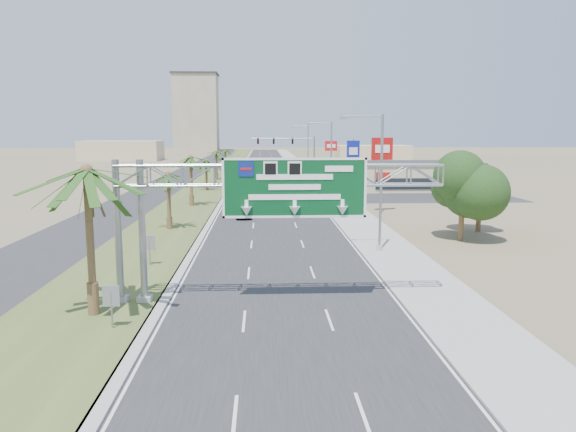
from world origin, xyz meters
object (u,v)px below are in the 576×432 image
(sign_gantry, at_px, (263,186))
(car_left_lane, at_px, (243,211))
(pole_sign_red_near, at_px, (382,153))
(signal_mast, at_px, (302,156))
(store_building, at_px, (415,177))
(pole_sign_blue, at_px, (353,153))
(car_far, at_px, (259,178))
(pole_sign_red_far, at_px, (331,149))
(car_right_lane, at_px, (300,190))
(car_mid_lane, at_px, (283,193))
(palm_near, at_px, (86,172))

(sign_gantry, bearing_deg, car_left_lane, 94.10)
(pole_sign_red_near, bearing_deg, signal_mast, 102.50)
(store_building, xyz_separation_m, car_left_lane, (-25.14, -27.13, -1.30))
(car_left_lane, relative_size, pole_sign_blue, 0.53)
(car_far, relative_size, pole_sign_red_near, 0.60)
(signal_mast, xyz_separation_m, pole_sign_red_far, (6.19, 11.95, 0.89))
(store_building, relative_size, car_far, 3.57)
(signal_mast, bearing_deg, store_building, -19.54)
(car_left_lane, height_order, car_right_lane, car_right_lane)
(car_mid_lane, bearing_deg, car_far, 100.34)
(pole_sign_red_far, bearing_deg, store_building, -59.32)
(store_building, height_order, car_mid_lane, store_building)
(signal_mast, relative_size, pole_sign_blue, 1.33)
(store_building, height_order, pole_sign_red_far, pole_sign_red_far)
(car_left_lane, height_order, car_mid_lane, car_mid_lane)
(sign_gantry, xyz_separation_m, pole_sign_red_near, (12.87, 32.14, 0.46))
(car_left_lane, height_order, car_far, car_far)
(signal_mast, bearing_deg, car_left_lane, -104.10)
(sign_gantry, distance_m, pole_sign_blue, 53.94)
(palm_near, xyz_separation_m, car_far, (7.44, 72.60, -6.20))
(store_building, height_order, car_far, store_building)
(pole_sign_red_near, xyz_separation_m, pole_sign_blue, (0.13, 20.20, -0.80))
(sign_gantry, xyz_separation_m, signal_mast, (6.23, 62.05, -1.21))
(pole_sign_red_near, distance_m, pole_sign_red_far, 41.86)
(palm_near, bearing_deg, pole_sign_blue, 68.73)
(car_right_lane, distance_m, car_far, 22.20)
(store_building, distance_m, car_far, 27.91)
(signal_mast, distance_m, car_far, 11.81)
(palm_near, distance_m, pole_sign_red_near, 40.03)
(signal_mast, relative_size, car_mid_lane, 2.09)
(car_right_lane, bearing_deg, palm_near, -110.14)
(pole_sign_red_far, bearing_deg, car_mid_lane, -108.72)
(car_right_lane, bearing_deg, car_mid_lane, -125.75)
(palm_near, relative_size, signal_mast, 0.81)
(signal_mast, height_order, pole_sign_red_near, pole_sign_red_near)
(sign_gantry, bearing_deg, signal_mast, 84.26)
(car_left_lane, xyz_separation_m, pole_sign_red_far, (14.51, 45.05, 5.04))
(store_building, xyz_separation_m, pole_sign_red_near, (-10.20, -23.93, 4.51))
(palm_near, height_order, pole_sign_red_far, palm_near)
(car_far, height_order, pole_sign_blue, pole_sign_blue)
(palm_near, bearing_deg, pole_sign_red_far, 74.84)
(palm_near, distance_m, pole_sign_blue, 58.25)
(sign_gantry, height_order, signal_mast, signal_mast)
(store_building, relative_size, car_right_lane, 3.47)
(car_mid_lane, relative_size, pole_sign_blue, 0.64)
(pole_sign_red_near, height_order, pole_sign_red_far, pole_sign_red_near)
(car_left_lane, bearing_deg, car_right_lane, 65.24)
(car_mid_lane, distance_m, pole_sign_blue, 13.74)
(store_building, xyz_separation_m, car_mid_lane, (-20.50, -11.20, -1.19))
(sign_gantry, height_order, pole_sign_blue, pole_sign_blue)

